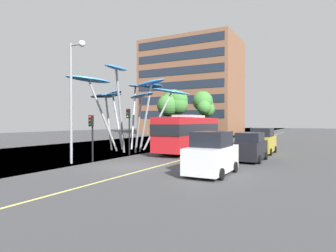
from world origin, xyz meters
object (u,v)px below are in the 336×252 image
object	(u,v)px
car_parked_near	(212,154)
red_bus	(189,132)
traffic_light_kerb_far	(129,122)
car_parked_far	(262,142)
street_lamp	(74,88)
leaf_sculpture	(129,90)
car_parked_mid	(250,147)
traffic_light_kerb_near	(92,128)

from	to	relation	value
car_parked_near	red_bus	bearing A→B (deg)	120.22
traffic_light_kerb_far	car_parked_near	size ratio (longest dim) A/B	0.97
car_parked_far	street_lamp	distance (m)	16.92
traffic_light_kerb_far	street_lamp	bearing A→B (deg)	-92.85
leaf_sculpture	car_parked_far	size ratio (longest dim) A/B	2.62
street_lamp	leaf_sculpture	bearing A→B (deg)	102.00
leaf_sculpture	car_parked_mid	bearing A→B (deg)	-8.74
car_parked_mid	car_parked_far	bearing A→B (deg)	91.25
red_bus	traffic_light_kerb_far	xyz separation A→B (m)	(-3.57, -4.76, 0.96)
car_parked_near	car_parked_mid	xyz separation A→B (m)	(0.60, 6.60, -0.11)
leaf_sculpture	car_parked_far	bearing A→B (deg)	16.97
leaf_sculpture	red_bus	bearing A→B (deg)	15.49
car_parked_far	car_parked_mid	bearing A→B (deg)	-88.75
street_lamp	traffic_light_kerb_near	bearing A→B (deg)	66.77
traffic_light_kerb_near	car_parked_far	size ratio (longest dim) A/B	0.77
traffic_light_kerb_far	traffic_light_kerb_near	bearing A→B (deg)	-87.52
traffic_light_kerb_near	car_parked_mid	world-z (taller)	traffic_light_kerb_near
leaf_sculpture	car_parked_near	distance (m)	15.25
leaf_sculpture	traffic_light_kerb_far	world-z (taller)	leaf_sculpture
traffic_light_kerb_far	street_lamp	distance (m)	6.42
red_bus	car_parked_far	xyz separation A→B (m)	(6.36, 2.10, -0.83)
traffic_light_kerb_near	car_parked_near	bearing A→B (deg)	-3.43
leaf_sculpture	traffic_light_kerb_near	distance (m)	9.03
red_bus	car_parked_near	xyz separation A→B (m)	(5.88, -10.10, -0.82)
traffic_light_kerb_near	traffic_light_kerb_far	bearing A→B (deg)	92.48
red_bus	street_lamp	world-z (taller)	street_lamp
car_parked_near	traffic_light_kerb_far	bearing A→B (deg)	150.53
car_parked_near	car_parked_mid	size ratio (longest dim) A/B	0.99
traffic_light_kerb_near	red_bus	bearing A→B (deg)	70.60
red_bus	car_parked_mid	distance (m)	7.43
red_bus	car_parked_mid	xyz separation A→B (m)	(6.49, -3.50, -0.93)
red_bus	car_parked_far	world-z (taller)	red_bus
red_bus	car_parked_mid	size ratio (longest dim) A/B	2.55
street_lamp	red_bus	bearing A→B (deg)	70.17
traffic_light_kerb_near	car_parked_mid	xyz separation A→B (m)	(9.85, 6.05, -1.45)
leaf_sculpture	street_lamp	xyz separation A→B (m)	(1.94, -9.11, -0.75)
leaf_sculpture	traffic_light_kerb_near	world-z (taller)	leaf_sculpture
car_parked_near	car_parked_far	size ratio (longest dim) A/B	0.95
car_parked_near	car_parked_far	distance (m)	12.21
car_parked_near	car_parked_mid	world-z (taller)	car_parked_near
red_bus	car_parked_near	world-z (taller)	red_bus
red_bus	traffic_light_kerb_near	xyz separation A→B (m)	(-3.36, -9.55, 0.52)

